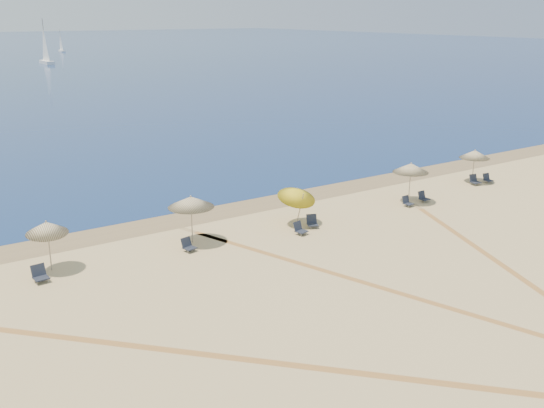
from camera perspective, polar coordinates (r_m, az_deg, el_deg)
The scene contains 17 objects.
wet_sand at distance 36.40m, azimuth -3.44°, elevation -0.35°, with size 500.00×500.00×0.00m, color olive.
umbrella_1 at distance 28.73m, azimuth -20.55°, elevation -2.11°, with size 1.86×1.90×2.41m.
umbrella_2 at distance 30.50m, azimuth -7.68°, elevation 0.20°, with size 2.34×2.34×2.50m.
umbrella_3 at distance 32.95m, azimuth 2.41°, elevation 0.99°, with size 2.12×2.18×2.39m.
umbrella_4 at distance 37.85m, azimuth 13.01°, elevation 3.35°, with size 2.20×2.20×2.52m.
umbrella_5 at distance 43.72m, azimuth 18.64°, elevation 4.49°, with size 2.05×2.05×2.32m.
chair_1 at distance 28.34m, azimuth -21.13°, elevation -6.22°, with size 0.67×0.76×0.73m.
chair_2 at distance 30.02m, azimuth -7.95°, elevation -3.89°, with size 0.67×0.74×0.66m.
chair_3 at distance 31.98m, azimuth 2.64°, elevation -2.36°, with size 0.69×0.76×0.66m.
chair_4 at distance 33.07m, azimuth 3.82°, elevation -1.69°, with size 0.78×0.83×0.68m.
chair_5 at distance 37.51m, azimuth 12.67°, elevation 0.22°, with size 0.54×0.63×0.62m.
chair_6 at distance 38.67m, azimuth 14.11°, elevation 0.65°, with size 0.54×0.63×0.64m.
chair_7 at distance 43.49m, azimuth 18.62°, elevation 2.15°, with size 0.68×0.76×0.70m.
chair_8 at distance 44.35m, azimuth 19.72°, elevation 2.28°, with size 0.60×0.68×0.63m.
sailboat_0 at distance 201.41m, azimuth -19.34°, elevation 14.01°, with size 1.16×4.42×6.57m.
sailboat_1 at distance 153.21m, azimuth -20.66°, elevation 13.46°, with size 1.96×6.89×10.18m.
tire_tracks at distance 23.91m, azimuth 13.36°, elevation -10.84°, with size 51.64×43.67×0.00m.
Camera 1 is at (-17.02, -6.17, 11.19)m, focal length 39.78 mm.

